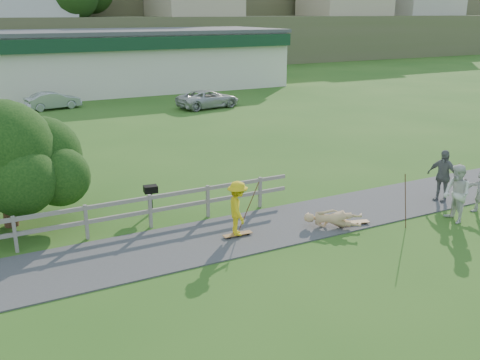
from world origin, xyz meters
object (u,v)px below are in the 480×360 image
(tree, at_px, (5,177))
(bbq, at_px, (151,199))
(spectator_a, at_px, (457,194))
(skater_fallen, at_px, (332,219))
(car_silver, at_px, (53,101))
(car_white, at_px, (208,99))
(skater_rider, at_px, (238,211))
(spectator_b, at_px, (442,176))

(tree, bearing_deg, bbq, -12.72)
(spectator_a, bearing_deg, skater_fallen, -94.67)
(skater_fallen, bearing_deg, car_silver, 45.73)
(skater_fallen, bearing_deg, spectator_a, -72.40)
(skater_fallen, relative_size, car_silver, 0.48)
(tree, bearing_deg, car_white, 49.49)
(skater_fallen, distance_m, tree, 10.37)
(skater_rider, xyz_separation_m, car_silver, (-1.20, 25.98, -0.23))
(car_white, xyz_separation_m, bbq, (-10.40, -18.28, -0.15))
(skater_fallen, height_order, car_white, car_white)
(spectator_a, xyz_separation_m, bbq, (-8.53, 5.35, -0.47))
(spectator_a, distance_m, spectator_b, 2.00)
(skater_rider, bearing_deg, bbq, 42.47)
(spectator_a, height_order, car_white, spectator_a)
(skater_rider, height_order, car_silver, skater_rider)
(spectator_a, bearing_deg, bbq, -107.49)
(skater_fallen, relative_size, spectator_a, 0.93)
(car_white, bearing_deg, car_silver, 57.54)
(spectator_b, bearing_deg, spectator_a, -53.03)
(skater_fallen, distance_m, car_white, 23.01)
(car_silver, distance_m, car_white, 10.91)
(spectator_b, bearing_deg, skater_fallen, -104.81)
(skater_rider, distance_m, spectator_a, 7.20)
(spectator_b, bearing_deg, tree, -126.43)
(skater_rider, relative_size, bbq, 1.72)
(bbq, bearing_deg, skater_rider, -55.96)
(skater_fallen, xyz_separation_m, car_white, (5.77, 22.27, 0.31))
(bbq, bearing_deg, spectator_a, -25.49)
(bbq, bearing_deg, tree, 173.90)
(car_silver, height_order, tree, tree)
(skater_rider, height_order, tree, tree)
(skater_fallen, height_order, spectator_a, spectator_a)
(spectator_b, height_order, car_silver, spectator_b)
(skater_rider, bearing_deg, spectator_b, -78.60)
(car_silver, bearing_deg, bbq, 168.84)
(tree, bearing_deg, car_silver, 77.49)
(spectator_b, distance_m, car_white, 22.01)
(skater_rider, xyz_separation_m, car_white, (8.74, 21.48, -0.20))
(car_silver, bearing_deg, spectator_a, -174.00)
(skater_fallen, relative_size, car_white, 0.39)
(spectator_a, height_order, car_silver, spectator_a)
(skater_rider, relative_size, spectator_a, 0.88)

